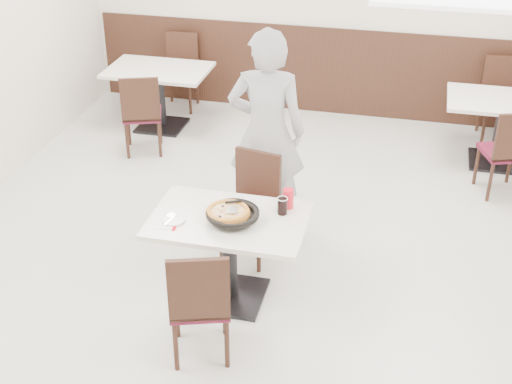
% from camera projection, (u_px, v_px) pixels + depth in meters
% --- Properties ---
extents(floor, '(7.00, 7.00, 0.00)m').
position_uv_depth(floor, '(262.00, 262.00, 6.26)').
color(floor, '#A6A6A2').
rests_on(floor, ground).
extents(wall_back, '(6.00, 0.04, 2.80)m').
position_uv_depth(wall_back, '(329.00, 3.00, 8.54)').
color(wall_back, beige).
rests_on(wall_back, floor).
extents(wainscot_back, '(5.90, 0.03, 1.10)m').
position_uv_depth(wainscot_back, '(325.00, 71.00, 8.94)').
color(wainscot_back, black).
rests_on(wainscot_back, floor).
extents(main_table, '(1.21, 0.81, 0.75)m').
position_uv_depth(main_table, '(230.00, 259.00, 5.65)').
color(main_table, white).
rests_on(main_table, floor).
extents(chair_near, '(0.53, 0.53, 0.95)m').
position_uv_depth(chair_near, '(200.00, 299.00, 5.04)').
color(chair_near, black).
rests_on(chair_near, floor).
extents(chair_far, '(0.50, 0.50, 0.95)m').
position_uv_depth(chair_far, '(249.00, 210.00, 6.12)').
color(chair_far, black).
rests_on(chair_far, floor).
extents(trivet, '(0.12, 0.12, 0.04)m').
position_uv_depth(trivet, '(232.00, 218.00, 5.44)').
color(trivet, black).
rests_on(trivet, main_table).
extents(pizza_pan, '(0.34, 0.34, 0.01)m').
position_uv_depth(pizza_pan, '(233.00, 217.00, 5.41)').
color(pizza_pan, black).
rests_on(pizza_pan, trivet).
extents(pizza, '(0.34, 0.34, 0.02)m').
position_uv_depth(pizza, '(228.00, 213.00, 5.42)').
color(pizza, '#B67A30').
rests_on(pizza, pizza_pan).
extents(pizza_server, '(0.10, 0.12, 0.00)m').
position_uv_depth(pizza_server, '(232.00, 210.00, 5.40)').
color(pizza_server, silver).
rests_on(pizza_server, pizza).
extents(napkin, '(0.16, 0.16, 0.00)m').
position_uv_depth(napkin, '(166.00, 225.00, 5.39)').
color(napkin, white).
rests_on(napkin, main_table).
extents(side_plate, '(0.18, 0.18, 0.01)m').
position_uv_depth(side_plate, '(174.00, 220.00, 5.43)').
color(side_plate, white).
rests_on(side_plate, napkin).
extents(fork, '(0.04, 0.15, 0.00)m').
position_uv_depth(fork, '(170.00, 220.00, 5.41)').
color(fork, silver).
rests_on(fork, side_plate).
extents(cola_glass, '(0.08, 0.08, 0.13)m').
position_uv_depth(cola_glass, '(282.00, 206.00, 5.50)').
color(cola_glass, black).
rests_on(cola_glass, main_table).
extents(red_cup, '(0.09, 0.09, 0.16)m').
position_uv_depth(red_cup, '(288.00, 199.00, 5.58)').
color(red_cup, red).
rests_on(red_cup, main_table).
extents(diner_person, '(0.74, 0.53, 1.91)m').
position_uv_depth(diner_person, '(267.00, 132.00, 6.36)').
color(diner_person, '#A7A7AC').
rests_on(diner_person, floor).
extents(bg_table_left, '(1.28, 0.92, 0.75)m').
position_uv_depth(bg_table_left, '(160.00, 98.00, 8.61)').
color(bg_table_left, white).
rests_on(bg_table_left, floor).
extents(bg_chair_left_near, '(0.54, 0.54, 0.95)m').
position_uv_depth(bg_chair_left_near, '(142.00, 112.00, 7.98)').
color(bg_chair_left_near, black).
rests_on(bg_chair_left_near, floor).
extents(bg_chair_left_far, '(0.44, 0.44, 0.95)m').
position_uv_depth(bg_chair_left_far, '(179.00, 73.00, 9.09)').
color(bg_chair_left_far, black).
rests_on(bg_chair_left_far, floor).
extents(bg_table_right, '(1.22, 0.83, 0.75)m').
position_uv_depth(bg_table_right, '(499.00, 132.00, 7.76)').
color(bg_table_right, white).
rests_on(bg_table_right, floor).
extents(bg_chair_right_near, '(0.54, 0.54, 0.95)m').
position_uv_depth(bg_chair_right_near, '(504.00, 150.00, 7.14)').
color(bg_chair_right_near, black).
rests_on(bg_chair_right_near, floor).
extents(bg_chair_right_far, '(0.47, 0.47, 0.95)m').
position_uv_depth(bg_chair_right_far, '(501.00, 101.00, 8.28)').
color(bg_chair_right_far, black).
rests_on(bg_chair_right_far, floor).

